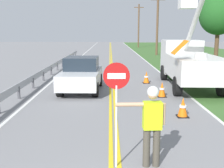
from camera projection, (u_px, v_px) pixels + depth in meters
name	position (u px, v px, depth m)	size (l,w,h in m)	color
centerline_yellow_left	(110.00, 68.00, 22.71)	(0.11, 110.00, 0.01)	yellow
centerline_yellow_right	(112.00, 68.00, 22.71)	(0.11, 110.00, 0.01)	yellow
edge_line_right	(154.00, 68.00, 22.74)	(0.12, 110.00, 0.01)	silver
edge_line_left	(68.00, 68.00, 22.68)	(0.12, 110.00, 0.01)	silver
flagger_worker	(152.00, 121.00, 5.90)	(1.09, 0.25, 1.83)	#474238
stop_sign_paddle	(116.00, 92.00, 5.74)	(0.56, 0.04, 2.33)	silver
utility_bucket_truck	(188.00, 61.00, 14.98)	(2.95, 6.91, 5.04)	silver
oncoming_sedan_nearest	(81.00, 74.00, 13.75)	(2.03, 4.16, 1.70)	silver
utility_pole_mid	(157.00, 24.00, 34.52)	(1.80, 0.28, 7.51)	brown
utility_pole_far	(139.00, 25.00, 51.59)	(1.80, 0.28, 8.05)	brown
traffic_cone_lead	(183.00, 108.00, 9.56)	(0.40, 0.40, 0.70)	orange
traffic_cone_mid	(162.00, 90.00, 12.51)	(0.40, 0.40, 0.70)	orange
traffic_cone_tail	(146.00, 77.00, 15.86)	(0.40, 0.40, 0.70)	orange
guardrail_left_shoulder	(47.00, 70.00, 17.74)	(0.10, 32.00, 0.71)	#9EA0A3
roadside_tree_verge	(219.00, 14.00, 21.00)	(3.00, 3.00, 5.90)	brown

